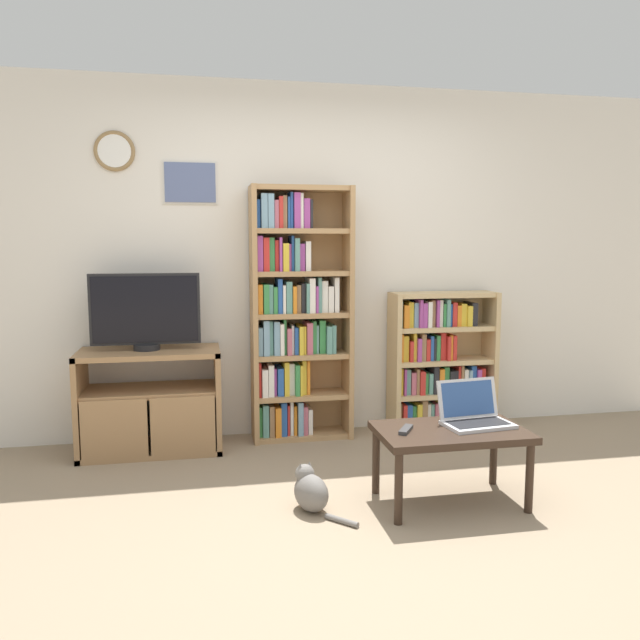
# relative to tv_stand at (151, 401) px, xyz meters

# --- Properties ---
(ground_plane) EXTENTS (18.00, 18.00, 0.00)m
(ground_plane) POSITION_rel_tv_stand_xyz_m (1.13, -1.48, -0.36)
(ground_plane) COLOR gray
(wall_back) EXTENTS (6.01, 0.09, 2.60)m
(wall_back) POSITION_rel_tv_stand_xyz_m (1.12, 0.30, 0.95)
(wall_back) COLOR silver
(wall_back) RESTS_ON ground_plane
(tv_stand) EXTENTS (0.95, 0.47, 0.71)m
(tv_stand) POSITION_rel_tv_stand_xyz_m (0.00, 0.00, 0.00)
(tv_stand) COLOR #9E754C
(tv_stand) RESTS_ON ground_plane
(television) EXTENTS (0.73, 0.18, 0.53)m
(television) POSITION_rel_tv_stand_xyz_m (-0.02, 0.03, 0.62)
(television) COLOR black
(television) RESTS_ON tv_stand
(bookshelf_tall) EXTENTS (0.73, 0.28, 1.84)m
(bookshelf_tall) POSITION_rel_tv_stand_xyz_m (1.03, 0.13, 0.56)
(bookshelf_tall) COLOR tan
(bookshelf_tall) RESTS_ON ground_plane
(bookshelf_short) EXTENTS (0.82, 0.26, 1.07)m
(bookshelf_short) POSITION_rel_tv_stand_xyz_m (2.14, 0.14, 0.16)
(bookshelf_short) COLOR tan
(bookshelf_short) RESTS_ON ground_plane
(coffee_table) EXTENTS (0.82, 0.50, 0.42)m
(coffee_table) POSITION_rel_tv_stand_xyz_m (1.69, -1.21, 0.01)
(coffee_table) COLOR #332319
(coffee_table) RESTS_ON ground_plane
(laptop) EXTENTS (0.40, 0.31, 0.24)m
(laptop) POSITION_rel_tv_stand_xyz_m (1.85, -1.15, 0.13)
(laptop) COLOR silver
(laptop) RESTS_ON coffee_table
(remote_near_laptop) EXTENTS (0.12, 0.16, 0.02)m
(remote_near_laptop) POSITION_rel_tv_stand_xyz_m (1.43, -1.21, 0.08)
(remote_near_laptop) COLOR #38383A
(remote_near_laptop) RESTS_ON coffee_table
(cat) EXTENTS (0.33, 0.41, 0.25)m
(cat) POSITION_rel_tv_stand_xyz_m (0.91, -1.16, -0.25)
(cat) COLOR slate
(cat) RESTS_ON ground_plane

